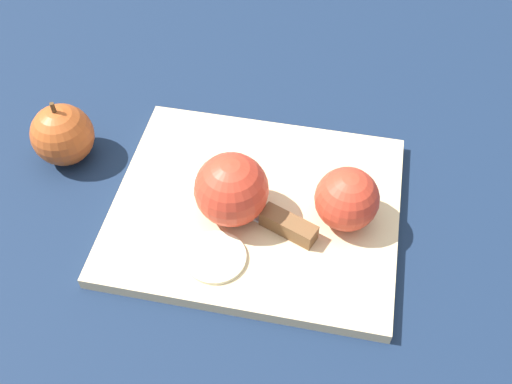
{
  "coord_description": "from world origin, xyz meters",
  "views": [
    {
      "loc": [
        -0.14,
        0.37,
        0.52
      ],
      "look_at": [
        0.0,
        0.0,
        0.03
      ],
      "focal_mm": 42.0,
      "sensor_mm": 36.0,
      "label": 1
    }
  ],
  "objects_px": {
    "knife": "(277,221)",
    "apple_whole": "(63,134)",
    "apple_half_left": "(347,199)",
    "apple_half_right": "(231,190)"
  },
  "relations": [
    {
      "from": "knife",
      "to": "apple_whole",
      "type": "distance_m",
      "value": 0.27
    },
    {
      "from": "apple_half_left",
      "to": "knife",
      "type": "xyz_separation_m",
      "value": [
        0.06,
        0.03,
        -0.02
      ]
    },
    {
      "from": "apple_half_left",
      "to": "knife",
      "type": "relative_size",
      "value": 0.42
    },
    {
      "from": "apple_half_left",
      "to": "apple_half_right",
      "type": "xyz_separation_m",
      "value": [
        0.11,
        0.03,
        0.01
      ]
    },
    {
      "from": "apple_whole",
      "to": "apple_half_right",
      "type": "bearing_deg",
      "value": 174.31
    },
    {
      "from": "apple_half_right",
      "to": "knife",
      "type": "relative_size",
      "value": 0.49
    },
    {
      "from": "apple_half_left",
      "to": "knife",
      "type": "bearing_deg",
      "value": 9.27
    },
    {
      "from": "apple_half_left",
      "to": "apple_whole",
      "type": "height_order",
      "value": "apple_whole"
    },
    {
      "from": "apple_half_left",
      "to": "apple_whole",
      "type": "relative_size",
      "value": 0.8
    },
    {
      "from": "apple_half_right",
      "to": "knife",
      "type": "bearing_deg",
      "value": 163.08
    }
  ]
}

